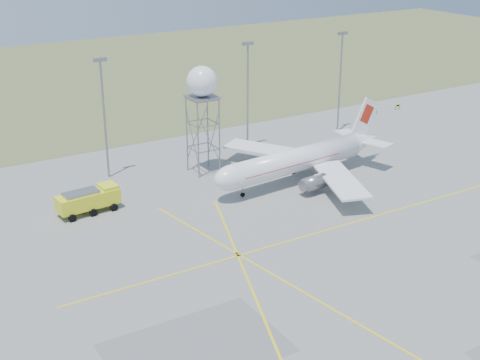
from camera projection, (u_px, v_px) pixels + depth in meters
grass_strip at (44, 83)px, 178.15m from camera, size 400.00×120.00×0.03m
mast_b at (104, 109)px, 110.10m from camera, size 2.20×0.50×20.50m
mast_c at (248, 88)px, 123.63m from camera, size 2.20×0.50×20.50m
mast_d at (340, 74)px, 134.25m from camera, size 2.20×0.50×20.50m
taxi_sign_near at (375, 110)px, 150.67m from camera, size 1.60×0.17×1.20m
taxi_sign_far at (398, 106)px, 154.05m from camera, size 1.60×0.17×1.20m
airliner_main at (299, 160)px, 111.51m from camera, size 35.63×34.52×12.12m
radar_tower at (203, 114)px, 112.98m from camera, size 5.16×5.16×18.67m
fire_truck at (90, 201)px, 100.28m from camera, size 9.61×4.36×3.76m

